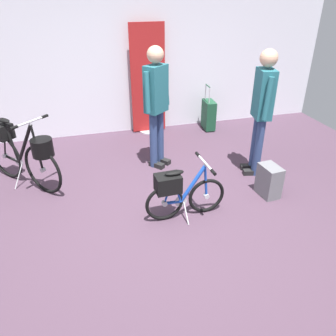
% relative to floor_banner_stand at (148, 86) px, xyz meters
% --- Properties ---
extents(ground_plane, '(7.57, 7.57, 0.00)m').
position_rel_floor_banner_stand_xyz_m(ground_plane, '(-0.42, -2.78, -0.85)').
color(ground_plane, '#473342').
extents(back_wall, '(7.57, 0.10, 2.93)m').
position_rel_floor_banner_stand_xyz_m(back_wall, '(-0.42, 0.20, 0.62)').
color(back_wall, silver).
rests_on(back_wall, ground_plane).
extents(floor_banner_stand, '(0.60, 0.36, 1.88)m').
position_rel_floor_banner_stand_xyz_m(floor_banner_stand, '(0.00, 0.00, 0.00)').
color(floor_banner_stand, '#B7B7BC').
rests_on(floor_banner_stand, ground_plane).
extents(folding_bike_foreground, '(0.96, 0.53, 0.69)m').
position_rel_floor_banner_stand_xyz_m(folding_bike_foreground, '(-0.24, -2.66, -0.51)').
color(folding_bike_foreground, black).
rests_on(folding_bike_foreground, ground_plane).
extents(display_bike_left, '(1.00, 1.07, 0.99)m').
position_rel_floor_banner_stand_xyz_m(display_bike_left, '(-1.99, -1.44, -0.36)').
color(display_bike_left, black).
rests_on(display_bike_left, ground_plane).
extents(visitor_near_wall, '(0.32, 0.52, 1.72)m').
position_rel_floor_banner_stand_xyz_m(visitor_near_wall, '(1.12, -1.91, 0.14)').
color(visitor_near_wall, navy).
rests_on(visitor_near_wall, ground_plane).
extents(visitor_browsing, '(0.43, 0.39, 1.72)m').
position_rel_floor_banner_stand_xyz_m(visitor_browsing, '(-0.17, -1.31, 0.14)').
color(visitor_browsing, navy).
rests_on(visitor_browsing, ground_plane).
extents(rolling_suitcase, '(0.21, 0.37, 0.83)m').
position_rel_floor_banner_stand_xyz_m(rolling_suitcase, '(1.09, -0.19, -0.57)').
color(rolling_suitcase, '#19472D').
rests_on(rolling_suitcase, ground_plane).
extents(backpack_on_floor, '(0.26, 0.33, 0.41)m').
position_rel_floor_banner_stand_xyz_m(backpack_on_floor, '(1.00, -2.51, -0.65)').
color(backpack_on_floor, slate).
rests_on(backpack_on_floor, ground_plane).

